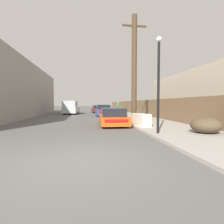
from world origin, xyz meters
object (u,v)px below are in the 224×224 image
(pickup_truck, at_px, (71,108))
(brush_pile, at_px, (206,125))
(discarded_fridge, at_px, (141,120))
(car_parked_far, at_px, (98,109))
(utility_pole, at_px, (134,69))
(pedestrian, at_px, (118,107))
(parked_sports_car_red, at_px, (113,117))
(car_parked_mid, at_px, (103,111))
(street_lamp, at_px, (159,77))

(pickup_truck, relative_size, brush_pile, 3.73)
(discarded_fridge, relative_size, car_parked_far, 0.40)
(utility_pole, distance_m, pedestrian, 16.98)
(parked_sports_car_red, xyz_separation_m, pedestrian, (3.49, 16.96, 0.47))
(car_parked_mid, height_order, car_parked_far, car_parked_mid)
(street_lamp, bearing_deg, utility_pole, 88.58)
(car_parked_mid, relative_size, brush_pile, 2.96)
(pedestrian, bearing_deg, utility_pole, -96.28)
(discarded_fridge, height_order, pickup_truck, pickup_truck)
(utility_pole, bearing_deg, car_parked_far, 95.42)
(car_parked_far, relative_size, brush_pile, 2.98)
(street_lamp, bearing_deg, pedestrian, 84.79)
(utility_pole, xyz_separation_m, street_lamp, (-0.12, -4.74, -1.36))
(street_lamp, bearing_deg, car_parked_mid, 95.23)
(brush_pile, bearing_deg, utility_pole, 113.37)
(brush_pile, bearing_deg, car_parked_mid, 103.86)
(car_parked_mid, xyz_separation_m, pickup_truck, (-4.37, 3.94, 0.31))
(pickup_truck, bearing_deg, brush_pile, 117.24)
(car_parked_mid, bearing_deg, brush_pile, -75.72)
(pickup_truck, distance_m, utility_pole, 15.08)
(discarded_fridge, bearing_deg, parked_sports_car_red, 126.54)
(street_lamp, bearing_deg, pickup_truck, 107.26)
(discarded_fridge, bearing_deg, car_parked_far, 85.36)
(utility_pole, bearing_deg, brush_pile, -66.63)
(car_parked_mid, height_order, brush_pile, car_parked_mid)
(car_parked_mid, xyz_separation_m, street_lamp, (1.31, -14.35, 2.15))
(parked_sports_car_red, height_order, car_parked_far, car_parked_far)
(utility_pole, bearing_deg, discarded_fridge, -92.12)
(car_parked_mid, distance_m, utility_pole, 10.32)
(brush_pile, xyz_separation_m, pedestrian, (-0.36, 21.66, 0.53))
(car_parked_mid, height_order, pickup_truck, pickup_truck)
(street_lamp, distance_m, pedestrian, 21.50)
(car_parked_far, bearing_deg, discarded_fridge, -88.44)
(car_parked_far, xyz_separation_m, brush_pile, (3.83, -22.36, -0.09))
(street_lamp, bearing_deg, car_parked_far, 93.95)
(car_parked_mid, bearing_deg, pedestrian, 65.42)
(discarded_fridge, distance_m, pickup_truck, 16.50)
(pickup_truck, distance_m, brush_pile, 20.27)
(utility_pole, distance_m, brush_pile, 6.62)
(discarded_fridge, relative_size, brush_pile, 1.19)
(parked_sports_car_red, xyz_separation_m, pickup_truck, (-4.13, 13.92, 0.40))
(parked_sports_car_red, bearing_deg, car_parked_far, 92.18)
(discarded_fridge, distance_m, pedestrian, 18.62)
(car_parked_mid, distance_m, brush_pile, 15.11)
(car_parked_far, relative_size, pedestrian, 2.43)
(car_parked_mid, relative_size, street_lamp, 0.93)
(discarded_fridge, height_order, pedestrian, pedestrian)
(discarded_fridge, distance_m, brush_pile, 3.88)
(car_parked_mid, distance_m, pickup_truck, 5.90)
(car_parked_far, distance_m, street_lamp, 22.20)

